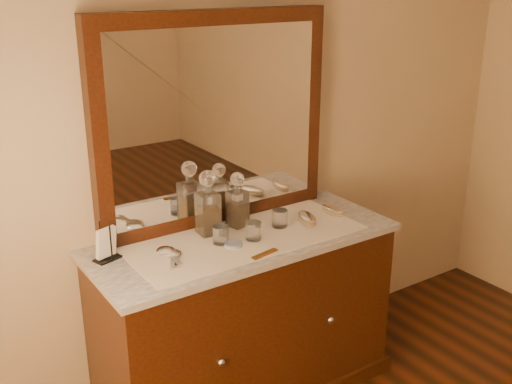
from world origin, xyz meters
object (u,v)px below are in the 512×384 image
Objects in this scene: decanter_left at (208,210)px; brush_near at (307,218)px; pin_dish at (233,244)px; hand_mirror_inner at (173,255)px; mirror_frame at (215,121)px; brush_far at (333,210)px; comb at (265,254)px; hand_mirror_outer at (168,252)px; decanter_right at (237,205)px; napkin_rack at (106,245)px; dresser_cabinet at (245,319)px.

decanter_left reaches higher than brush_near.
pin_dish is 0.28m from hand_mirror_inner.
mirror_frame is 8.34× the size of brush_far.
brush_near is 0.92× the size of hand_mirror_inner.
hand_mirror_outer reaches higher than comb.
brush_near is (0.44, 0.03, 0.01)m from pin_dish.
mirror_frame is 0.41m from decanter_right.
hand_mirror_outer is at bearing -166.41° from decanter_right.
brush_near is (0.95, -0.16, -0.04)m from napkin_rack.
napkin_rack reaches higher than pin_dish.
dresser_cabinet is at bearing 173.97° from brush_near.
mirror_frame is 14.19× the size of pin_dish.
napkin_rack is (-0.58, 0.34, 0.06)m from comb.
decanter_left is at bearing 168.13° from brush_far.
napkin_rack is at bearing 172.81° from brush_far.
pin_dish reaches higher than dresser_cabinet.
mirror_frame is 0.75m from brush_far.
napkin_rack reaches higher than brush_far.
mirror_frame is at bearing 35.27° from hand_mirror_inner.
mirror_frame is at bearing 108.41° from decanter_right.
hand_mirror_inner is at bearing 139.33° from comb.
decanter_left reaches higher than dresser_cabinet.
napkin_rack is 0.49m from decanter_left.
dresser_cabinet is 0.59m from decanter_left.
pin_dish reaches higher than comb.
mirror_frame is 0.67m from hand_mirror_inner.
hand_mirror_outer is at bearing -159.09° from decanter_left.
comb is 0.81× the size of brush_near.
hand_mirror_outer is at bearing 177.15° from dresser_cabinet.
decanter_right is at bearing 18.47° from hand_mirror_inner.
decanter_left is 0.30m from hand_mirror_outer.
brush_far is (0.48, -0.14, -0.08)m from decanter_right.
mirror_frame is at bearing 75.88° from comb.
dresser_cabinet is at bearing 178.13° from brush_far.
napkin_rack is (-0.61, 0.13, 0.51)m from dresser_cabinet.
brush_near is at bearing 15.81° from comb.
decanter_left is at bearing 135.73° from dresser_cabinet.
napkin_rack reaches higher than hand_mirror_inner.
brush_near is (0.34, -0.04, 0.47)m from dresser_cabinet.
decanter_right is (0.04, -0.12, -0.39)m from mirror_frame.
decanter_left reaches higher than hand_mirror_inner.
brush_far is at bearing -7.19° from napkin_rack.
mirror_frame reaches higher than dresser_cabinet.
brush_far is (0.62, 0.05, 0.01)m from pin_dish.
decanter_right reaches higher than hand_mirror_outer.
decanter_left reaches higher than decanter_right.
mirror_frame reaches higher than brush_near.
decanter_right is at bearing 67.53° from comb.
brush_far is (0.64, -0.13, -0.10)m from decanter_left.
brush_near reaches higher than brush_far.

